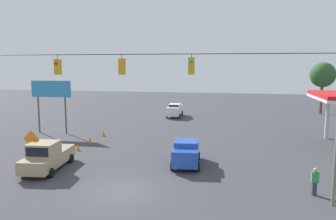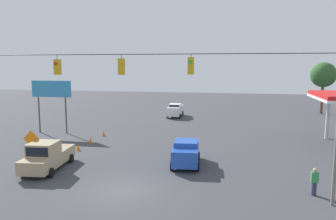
# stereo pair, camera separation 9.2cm
# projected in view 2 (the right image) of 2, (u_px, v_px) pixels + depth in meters

# --- Properties ---
(ground_plane) EXTENTS (140.00, 140.00, 0.00)m
(ground_plane) POSITION_uv_depth(u_px,v_px,m) (123.00, 191.00, 19.53)
(ground_plane) COLOR #3D3D42
(overhead_signal_span) EXTENTS (23.60, 0.38, 8.67)m
(overhead_signal_span) POSITION_uv_depth(u_px,v_px,m) (122.00, 101.00, 19.00)
(overhead_signal_span) COLOR slate
(overhead_signal_span) RESTS_ON ground_plane
(pickup_truck_tan_parked_shoulder) EXTENTS (2.53, 5.43, 2.12)m
(pickup_truck_tan_parked_shoulder) POSITION_uv_depth(u_px,v_px,m) (47.00, 156.00, 23.41)
(pickup_truck_tan_parked_shoulder) COLOR tan
(pickup_truck_tan_parked_shoulder) RESTS_ON ground_plane
(sedan_white_withflow_deep) EXTENTS (2.01, 4.43, 1.88)m
(sedan_white_withflow_deep) POSITION_uv_depth(u_px,v_px,m) (175.00, 110.00, 47.25)
(sedan_white_withflow_deep) COLOR silver
(sedan_white_withflow_deep) RESTS_ON ground_plane
(sedan_blue_crossing_near) EXTENTS (2.35, 4.40, 1.86)m
(sedan_blue_crossing_near) POSITION_uv_depth(u_px,v_px,m) (186.00, 152.00, 24.53)
(sedan_blue_crossing_near) COLOR #234CB2
(sedan_blue_crossing_near) RESTS_ON ground_plane
(traffic_cone_nearest) EXTENTS (0.33, 0.33, 0.61)m
(traffic_cone_nearest) POSITION_uv_depth(u_px,v_px,m) (59.00, 157.00, 25.67)
(traffic_cone_nearest) COLOR orange
(traffic_cone_nearest) RESTS_ON ground_plane
(traffic_cone_second) EXTENTS (0.33, 0.33, 0.61)m
(traffic_cone_second) POSITION_uv_depth(u_px,v_px,m) (78.00, 147.00, 28.69)
(traffic_cone_second) COLOR orange
(traffic_cone_second) RESTS_ON ground_plane
(traffic_cone_third) EXTENTS (0.33, 0.33, 0.61)m
(traffic_cone_third) POSITION_uv_depth(u_px,v_px,m) (90.00, 140.00, 31.40)
(traffic_cone_third) COLOR orange
(traffic_cone_third) RESTS_ON ground_plane
(traffic_cone_fourth) EXTENTS (0.33, 0.33, 0.61)m
(traffic_cone_fourth) POSITION_uv_depth(u_px,v_px,m) (104.00, 133.00, 34.54)
(traffic_cone_fourth) COLOR orange
(traffic_cone_fourth) RESTS_ON ground_plane
(roadside_billboard) EXTENTS (4.61, 0.16, 5.76)m
(roadside_billboard) POSITION_uv_depth(u_px,v_px,m) (51.00, 93.00, 35.68)
(roadside_billboard) COLOR #4C473D
(roadside_billboard) RESTS_ON ground_plane
(work_zone_sign) EXTENTS (1.27, 0.06, 2.84)m
(work_zone_sign) POSITION_uv_depth(u_px,v_px,m) (32.00, 142.00, 23.46)
(work_zone_sign) COLOR slate
(work_zone_sign) RESTS_ON ground_plane
(pedestrian) EXTENTS (0.40, 0.28, 1.63)m
(pedestrian) POSITION_uv_depth(u_px,v_px,m) (314.00, 182.00, 18.78)
(pedestrian) COLOR #2D334C
(pedestrian) RESTS_ON ground_plane
(tree_horizon_left) EXTENTS (3.78, 3.78, 7.85)m
(tree_horizon_left) POSITION_uv_depth(u_px,v_px,m) (323.00, 75.00, 49.57)
(tree_horizon_left) COLOR brown
(tree_horizon_left) RESTS_ON ground_plane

